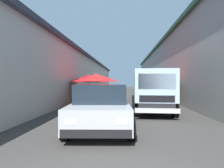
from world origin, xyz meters
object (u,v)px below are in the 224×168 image
Objects in this scene: fruit_stall_mid_lane at (155,80)px; hatchback_car at (102,106)px; fruit_stall_near_left at (147,79)px; fruit_stall_far_right at (96,80)px; fruit_stall_far_left at (88,80)px; delivery_truck at (153,92)px; vendor_by_crates at (141,88)px; parked_scooter at (93,94)px.

fruit_stall_mid_lane is 0.71× the size of hatchback_car.
hatchback_car is at bearing 156.95° from fruit_stall_mid_lane.
fruit_stall_far_right is at bearing 148.82° from fruit_stall_near_left.
fruit_stall_near_left is 6.01m from fruit_stall_far_left.
delivery_truck is at bearing 169.96° from fruit_stall_mid_lane.
hatchback_car is (-4.66, -0.91, -0.90)m from fruit_stall_far_right.
vendor_by_crates is at bearing 3.85° from fruit_stall_mid_lane.
fruit_stall_mid_lane reaches higher than parked_scooter.
delivery_truck is (-1.89, -3.01, -0.60)m from fruit_stall_far_right.
fruit_stall_mid_lane is 0.57× the size of delivery_truck.
fruit_stall_far_right is 0.56× the size of delivery_truck.
delivery_truck is at bearing 175.15° from fruit_stall_near_left.
fruit_stall_mid_lane is 7.07m from hatchback_car.
vendor_by_crates is 4.96m from parked_scooter.
hatchback_car is 10.12m from parked_scooter.
vendor_by_crates reaches higher than parked_scooter.
parked_scooter is at bearing 117.50° from vendor_by_crates.
delivery_truck is 9.43m from vendor_by_crates.
fruit_stall_mid_lane is 5.79m from vendor_by_crates.
parked_scooter is at bearing 29.92° from delivery_truck.
hatchback_car is (-6.45, 2.75, -0.91)m from fruit_stall_mid_lane.
fruit_stall_far_right is 7.12m from fruit_stall_near_left.
fruit_stall_near_left reaches higher than parked_scooter.
fruit_stall_far_right is 0.99× the size of fruit_stall_mid_lane.
fruit_stall_mid_lane is at bearing -23.05° from hatchback_car.
hatchback_car is 0.81× the size of delivery_truck.
fruit_stall_near_left reaches higher than fruit_stall_far_right.
fruit_stall_mid_lane is at bearing -10.04° from delivery_truck.
hatchback_car is at bearing 169.05° from vendor_by_crates.
parked_scooter is at bearing 11.49° from hatchback_car.
delivery_truck is (-7.97, 0.68, -0.79)m from fruit_stall_near_left.
fruit_stall_far_right is 8.24m from vendor_by_crates.
fruit_stall_far_left reaches higher than hatchback_car.
delivery_truck is (-3.68, 0.65, -0.60)m from fruit_stall_mid_lane.
delivery_truck reaches higher than vendor_by_crates.
fruit_stall_far_left is 7.23m from hatchback_car.
delivery_truck reaches higher than fruit_stall_far_right.
fruit_stall_near_left reaches higher than fruit_stall_mid_lane.
hatchback_car is (-10.75, 2.77, -1.09)m from fruit_stall_near_left.
vendor_by_crates is at bearing 15.83° from fruit_stall_near_left.
vendor_by_crates is at bearing -10.95° from hatchback_car.
fruit_stall_far_right is 5.50m from parked_scooter.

